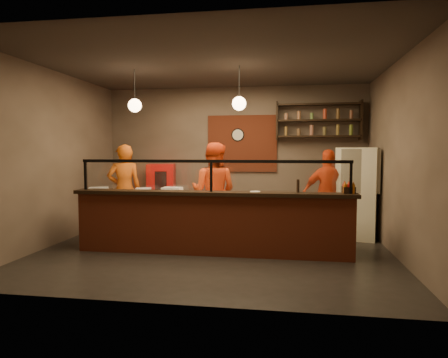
% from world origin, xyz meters
% --- Properties ---
extents(floor, '(6.00, 6.00, 0.00)m').
position_xyz_m(floor, '(0.00, 0.00, 0.00)').
color(floor, black).
rests_on(floor, ground).
extents(ceiling, '(6.00, 6.00, 0.00)m').
position_xyz_m(ceiling, '(0.00, 0.00, 3.20)').
color(ceiling, '#3A322D').
rests_on(ceiling, wall_back).
extents(wall_back, '(6.00, 0.00, 6.00)m').
position_xyz_m(wall_back, '(0.00, 2.50, 1.60)').
color(wall_back, '#705E52').
rests_on(wall_back, floor).
extents(wall_left, '(0.00, 5.00, 5.00)m').
position_xyz_m(wall_left, '(-3.00, 0.00, 1.60)').
color(wall_left, '#705E52').
rests_on(wall_left, floor).
extents(wall_right, '(0.00, 5.00, 5.00)m').
position_xyz_m(wall_right, '(3.00, 0.00, 1.60)').
color(wall_right, '#705E52').
rests_on(wall_right, floor).
extents(wall_front, '(6.00, 0.00, 6.00)m').
position_xyz_m(wall_front, '(0.00, -2.50, 1.60)').
color(wall_front, '#705E52').
rests_on(wall_front, floor).
extents(brick_patch, '(1.60, 0.04, 1.30)m').
position_xyz_m(brick_patch, '(0.20, 2.47, 1.90)').
color(brick_patch, '#90381F').
rests_on(brick_patch, wall_back).
extents(service_counter, '(4.60, 0.25, 1.00)m').
position_xyz_m(service_counter, '(0.00, -0.30, 0.50)').
color(service_counter, '#90381F').
rests_on(service_counter, floor).
extents(counter_ledge, '(4.70, 0.37, 0.06)m').
position_xyz_m(counter_ledge, '(0.00, -0.30, 1.03)').
color(counter_ledge, black).
rests_on(counter_ledge, service_counter).
extents(worktop_cabinet, '(4.60, 0.75, 0.85)m').
position_xyz_m(worktop_cabinet, '(0.00, 0.20, 0.42)').
color(worktop_cabinet, gray).
rests_on(worktop_cabinet, floor).
extents(worktop, '(4.60, 0.75, 0.05)m').
position_xyz_m(worktop, '(0.00, 0.20, 0.88)').
color(worktop, white).
rests_on(worktop, worktop_cabinet).
extents(sneeze_guard, '(4.50, 0.05, 0.52)m').
position_xyz_m(sneeze_guard, '(0.00, -0.30, 1.37)').
color(sneeze_guard, white).
rests_on(sneeze_guard, counter_ledge).
extents(wall_shelving, '(1.84, 0.28, 0.85)m').
position_xyz_m(wall_shelving, '(1.90, 2.32, 2.40)').
color(wall_shelving, black).
rests_on(wall_shelving, wall_back).
extents(wall_clock, '(0.30, 0.04, 0.30)m').
position_xyz_m(wall_clock, '(0.10, 2.46, 2.10)').
color(wall_clock, black).
rests_on(wall_clock, wall_back).
extents(pendant_left, '(0.24, 0.24, 0.77)m').
position_xyz_m(pendant_left, '(-1.50, 0.20, 2.55)').
color(pendant_left, black).
rests_on(pendant_left, ceiling).
extents(pendant_right, '(0.24, 0.24, 0.77)m').
position_xyz_m(pendant_right, '(0.40, 0.20, 2.55)').
color(pendant_right, black).
rests_on(pendant_right, ceiling).
extents(cook_left, '(0.80, 0.69, 1.86)m').
position_xyz_m(cook_left, '(-2.05, 0.95, 0.93)').
color(cook_left, '#C65512').
rests_on(cook_left, floor).
extents(cook_mid, '(1.02, 0.86, 1.89)m').
position_xyz_m(cook_mid, '(-0.17, 0.84, 0.95)').
color(cook_mid, '#E74515').
rests_on(cook_mid, floor).
extents(cook_right, '(1.05, 0.47, 1.76)m').
position_xyz_m(cook_right, '(2.05, 1.27, 0.88)').
color(cook_right, red).
rests_on(cook_right, floor).
extents(fridge, '(0.90, 0.86, 1.79)m').
position_xyz_m(fridge, '(2.60, 1.41, 0.90)').
color(fridge, '#ECE9C8').
rests_on(fridge, floor).
extents(red_cooler, '(0.71, 0.67, 1.43)m').
position_xyz_m(red_cooler, '(-1.65, 2.15, 0.72)').
color(red_cooler, red).
rests_on(red_cooler, floor).
extents(pizza_dough, '(0.58, 0.58, 0.01)m').
position_xyz_m(pizza_dough, '(-0.41, 0.25, 0.91)').
color(pizza_dough, '#F2ECCD').
rests_on(pizza_dough, worktop).
extents(prep_tub_a, '(0.33, 0.29, 0.14)m').
position_xyz_m(prep_tub_a, '(-1.41, 0.33, 0.97)').
color(prep_tub_a, silver).
rests_on(prep_tub_a, worktop).
extents(prep_tub_b, '(0.35, 0.28, 0.17)m').
position_xyz_m(prep_tub_b, '(-0.83, 0.26, 0.98)').
color(prep_tub_b, silver).
rests_on(prep_tub_b, worktop).
extents(prep_tub_c, '(0.42, 0.38, 0.17)m').
position_xyz_m(prep_tub_c, '(-2.15, 0.03, 0.98)').
color(prep_tub_c, silver).
rests_on(prep_tub_c, worktop).
extents(rolling_pin, '(0.31, 0.08, 0.05)m').
position_xyz_m(rolling_pin, '(-1.65, 0.14, 0.93)').
color(rolling_pin, yellow).
rests_on(rolling_pin, worktop).
extents(condiment_caddy, '(0.20, 0.17, 0.10)m').
position_xyz_m(condiment_caddy, '(2.20, -0.24, 1.11)').
color(condiment_caddy, black).
rests_on(condiment_caddy, counter_ledge).
extents(pepper_mill, '(0.06, 0.06, 0.21)m').
position_xyz_m(pepper_mill, '(1.41, -0.23, 1.17)').
color(pepper_mill, black).
rests_on(pepper_mill, counter_ledge).
extents(small_plate, '(0.18, 0.18, 0.01)m').
position_xyz_m(small_plate, '(0.72, -0.26, 1.07)').
color(small_plate, silver).
rests_on(small_plate, counter_ledge).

